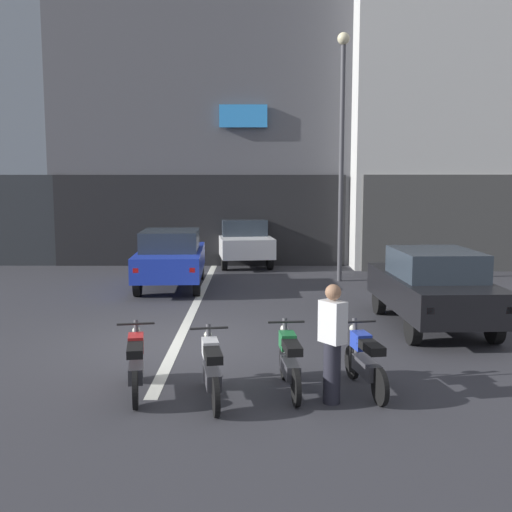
# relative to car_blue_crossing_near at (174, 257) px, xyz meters

# --- Properties ---
(ground_plane) EXTENTS (120.00, 120.00, 0.00)m
(ground_plane) POSITION_rel_car_blue_crossing_near_xyz_m (0.92, -5.86, -0.89)
(ground_plane) COLOR #333338
(lane_centre_line) EXTENTS (0.20, 18.00, 0.01)m
(lane_centre_line) POSITION_rel_car_blue_crossing_near_xyz_m (0.92, 0.14, -0.88)
(lane_centre_line) COLOR silver
(lane_centre_line) RESTS_ON ground
(building_mid_block) EXTENTS (10.65, 7.46, 18.66)m
(building_mid_block) POSITION_rel_car_blue_crossing_near_xyz_m (0.43, 8.04, 8.42)
(building_mid_block) COLOR #56565B
(building_mid_block) RESTS_ON ground
(building_far_right) EXTENTS (10.78, 10.09, 13.13)m
(building_far_right) POSITION_rel_car_blue_crossing_near_xyz_m (11.10, 8.04, 5.67)
(building_far_right) COLOR silver
(building_far_right) RESTS_ON ground
(car_blue_crossing_near) EXTENTS (1.96, 4.18, 1.64)m
(car_blue_crossing_near) POSITION_rel_car_blue_crossing_near_xyz_m (0.00, 0.00, 0.00)
(car_blue_crossing_near) COLOR black
(car_blue_crossing_near) RESTS_ON ground
(car_black_parked_kerbside) EXTENTS (1.94, 4.17, 1.64)m
(car_black_parked_kerbside) POSITION_rel_car_blue_crossing_near_xyz_m (6.05, -4.67, 0.00)
(car_black_parked_kerbside) COLOR black
(car_black_parked_kerbside) RESTS_ON ground
(car_white_down_street) EXTENTS (2.26, 4.29, 1.64)m
(car_white_down_street) POSITION_rel_car_blue_crossing_near_xyz_m (1.93, 4.70, 0.00)
(car_white_down_street) COLOR black
(car_white_down_street) RESTS_ON ground
(street_lamp) EXTENTS (0.36, 0.36, 7.25)m
(street_lamp) POSITION_rel_car_blue_crossing_near_xyz_m (4.92, 1.12, 3.49)
(street_lamp) COLOR #47474C
(street_lamp) RESTS_ON ground
(motorcycle_red_row_leftmost) EXTENTS (0.55, 1.66, 0.98)m
(motorcycle_red_row_leftmost) POSITION_rel_car_blue_crossing_near_xyz_m (0.68, -8.59, -0.43)
(motorcycle_red_row_leftmost) COLOR black
(motorcycle_red_row_leftmost) RESTS_ON ground
(motorcycle_white_row_left_mid) EXTENTS (0.55, 1.66, 0.98)m
(motorcycle_white_row_left_mid) POSITION_rel_car_blue_crossing_near_xyz_m (1.78, -8.85, -0.43)
(motorcycle_white_row_left_mid) COLOR black
(motorcycle_white_row_left_mid) RESTS_ON ground
(motorcycle_green_row_centre) EXTENTS (0.55, 1.67, 0.98)m
(motorcycle_green_row_centre) POSITION_rel_car_blue_crossing_near_xyz_m (2.89, -8.48, -0.43)
(motorcycle_green_row_centre) COLOR black
(motorcycle_green_row_centre) RESTS_ON ground
(motorcycle_blue_row_right_mid) EXTENTS (0.55, 1.66, 0.98)m
(motorcycle_blue_row_right_mid) POSITION_rel_car_blue_crossing_near_xyz_m (4.00, -8.46, -0.43)
(motorcycle_blue_row_right_mid) COLOR black
(motorcycle_blue_row_right_mid) RESTS_ON ground
(person_by_motorcycles) EXTENTS (0.39, 0.42, 1.67)m
(person_by_motorcycles) POSITION_rel_car_blue_crossing_near_xyz_m (3.45, -8.96, -0.03)
(person_by_motorcycles) COLOR #23232D
(person_by_motorcycles) RESTS_ON ground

